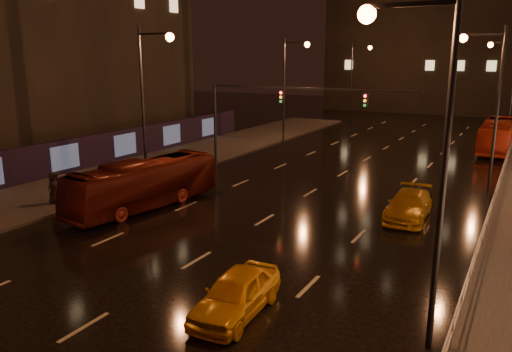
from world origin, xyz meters
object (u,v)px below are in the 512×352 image
Objects in this scene: pedestrian_c at (54,188)px; taxi_near at (236,294)px; taxi_far at (409,205)px; bus_red at (144,184)px; bus_curb at (497,136)px.

taxi_near is at bearing -111.97° from pedestrian_c.
bus_red is at bearing -162.17° from taxi_far.
taxi_near is 16.21m from pedestrian_c.
bus_red is 5.35× the size of pedestrian_c.
taxi_far is (13.30, 5.10, -0.64)m from bus_red.
pedestrian_c is at bearing -123.62° from bus_curb.
bus_curb is at bearing 78.50° from taxi_near.
taxi_far is at bearing -69.88° from pedestrian_c.
taxi_near is 2.33× the size of pedestrian_c.
bus_curb is 2.41× the size of taxi_near.
taxi_near reaches higher than taxi_far.
bus_red is 2.30× the size of taxi_near.
bus_curb is 36.30m from taxi_near.
taxi_far is 19.38m from pedestrian_c.
bus_red is 32.34m from bus_curb.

